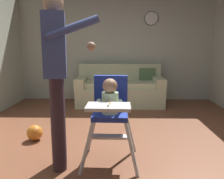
{
  "coord_description": "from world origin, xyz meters",
  "views": [
    {
      "loc": [
        0.02,
        -2.42,
        1.22
      ],
      "look_at": [
        -0.03,
        0.13,
        0.75
      ],
      "focal_mm": 36.83,
      "sensor_mm": 36.0,
      "label": 1
    }
  ],
  "objects_px": {
    "wall_clock": "(151,18)",
    "toy_ball": "(35,133)",
    "adult_standing": "(57,73)",
    "high_chair": "(110,105)",
    "couch": "(120,89)"
  },
  "relations": [
    {
      "from": "wall_clock",
      "to": "toy_ball",
      "type": "bearing_deg",
      "value": -126.55
    },
    {
      "from": "adult_standing",
      "to": "toy_ball",
      "type": "relative_size",
      "value": 8.21
    },
    {
      "from": "high_chair",
      "to": "adult_standing",
      "type": "height_order",
      "value": "adult_standing"
    },
    {
      "from": "couch",
      "to": "high_chair",
      "type": "relative_size",
      "value": 1.97
    },
    {
      "from": "toy_ball",
      "to": "wall_clock",
      "type": "bearing_deg",
      "value": 53.45
    },
    {
      "from": "couch",
      "to": "wall_clock",
      "type": "xyz_separation_m",
      "value": [
        0.7,
        0.48,
        1.54
      ]
    },
    {
      "from": "adult_standing",
      "to": "toy_ball",
      "type": "xyz_separation_m",
      "value": [
        -0.51,
        0.67,
        -0.87
      ]
    },
    {
      "from": "high_chair",
      "to": "couch",
      "type": "bearing_deg",
      "value": 178.33
    },
    {
      "from": "adult_standing",
      "to": "toy_ball",
      "type": "height_order",
      "value": "adult_standing"
    },
    {
      "from": "couch",
      "to": "toy_ball",
      "type": "relative_size",
      "value": 8.75
    },
    {
      "from": "toy_ball",
      "to": "high_chair",
      "type": "bearing_deg",
      "value": -29.01
    },
    {
      "from": "high_chair",
      "to": "toy_ball",
      "type": "xyz_separation_m",
      "value": [
        -1.02,
        0.57,
        -0.53
      ]
    },
    {
      "from": "couch",
      "to": "wall_clock",
      "type": "distance_m",
      "value": 1.75
    },
    {
      "from": "adult_standing",
      "to": "couch",
      "type": "bearing_deg",
      "value": 65.03
    },
    {
      "from": "high_chair",
      "to": "wall_clock",
      "type": "relative_size",
      "value": 2.95
    }
  ]
}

